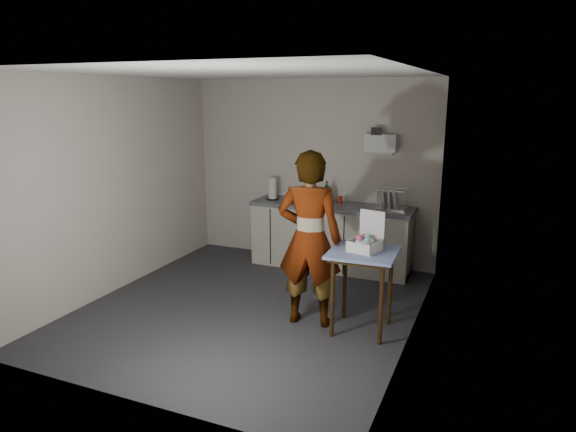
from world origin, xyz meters
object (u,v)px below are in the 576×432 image
at_px(paper_towel, 273,189).
at_px(bakery_box, 366,242).
at_px(standing_man, 309,239).
at_px(dish_rack, 391,204).
at_px(soap_bottle, 327,193).
at_px(soda_can, 340,200).
at_px(kitchen_counter, 331,238).
at_px(side_table, 363,261).
at_px(dark_bottle, 320,195).

relative_size(paper_towel, bakery_box, 0.81).
bearing_deg(bakery_box, standing_man, -160.38).
xyz_separation_m(standing_man, dish_rack, (0.46, 1.83, 0.04)).
distance_m(soap_bottle, paper_towel, 0.82).
height_order(standing_man, soda_can, standing_man).
xyz_separation_m(soap_bottle, bakery_box, (1.00, -1.72, -0.13)).
height_order(standing_man, soap_bottle, standing_man).
height_order(kitchen_counter, paper_towel, paper_towel).
relative_size(side_table, soap_bottle, 2.68).
bearing_deg(side_table, kitchen_counter, 115.46).
distance_m(dark_bottle, dish_rack, 0.99).
bearing_deg(soda_can, kitchen_counter, -145.54).
relative_size(standing_man, soap_bottle, 5.80).
distance_m(soda_can, bakery_box, 1.98).
xyz_separation_m(soap_bottle, dark_bottle, (-0.11, 0.03, -0.05)).
bearing_deg(paper_towel, bakery_box, -43.51).
relative_size(soap_bottle, dark_bottle, 1.41).
bearing_deg(side_table, dish_rack, 91.31).
bearing_deg(side_table, dark_bottle, 119.60).
relative_size(standing_man, soda_can, 16.82).
height_order(kitchen_counter, standing_man, standing_man).
xyz_separation_m(soap_bottle, paper_towel, (-0.82, 0.00, -0.01)).
height_order(kitchen_counter, soap_bottle, soap_bottle).
xyz_separation_m(side_table, dark_bottle, (-1.09, 1.77, 0.28)).
relative_size(paper_towel, dish_rack, 0.82).
height_order(soda_can, dish_rack, dish_rack).
bearing_deg(standing_man, kitchen_counter, -86.65).
height_order(kitchen_counter, dark_bottle, dark_bottle).
distance_m(soda_can, dark_bottle, 0.29).
bearing_deg(paper_towel, standing_man, -55.22).
xyz_separation_m(dish_rack, bakery_box, (0.11, -1.77, -0.03)).
bearing_deg(standing_man, dish_rack, -111.86).
xyz_separation_m(standing_man, bakery_box, (0.58, 0.06, 0.02)).
bearing_deg(soap_bottle, kitchen_counter, 12.86).
bearing_deg(paper_towel, soap_bottle, -0.14).
bearing_deg(dish_rack, standing_man, -104.29).
relative_size(kitchen_counter, soap_bottle, 7.01).
bearing_deg(paper_towel, dish_rack, 1.69).
xyz_separation_m(standing_man, dark_bottle, (-0.52, 1.80, 0.10)).
relative_size(kitchen_counter, standing_man, 1.21).
bearing_deg(standing_man, bakery_box, 177.92).
bearing_deg(kitchen_counter, soap_bottle, -167.14).
height_order(soap_bottle, paper_towel, soap_bottle).
relative_size(soda_can, dish_rack, 0.29).
distance_m(kitchen_counter, dark_bottle, 0.62).
bearing_deg(dish_rack, bakery_box, -86.31).
height_order(side_table, soda_can, soda_can).
relative_size(standing_man, bakery_box, 4.76).
bearing_deg(dark_bottle, dish_rack, 1.20).
bearing_deg(bakery_box, kitchen_counter, 132.17).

